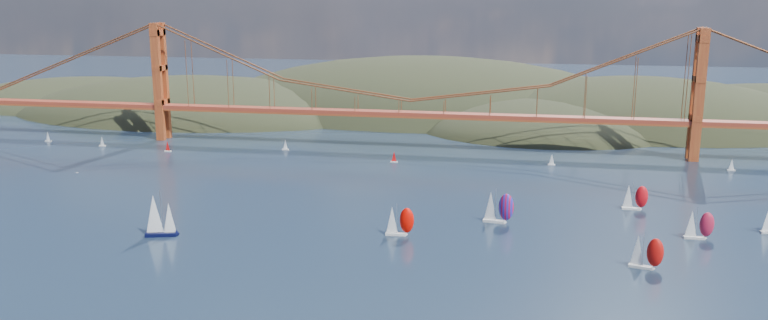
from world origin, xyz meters
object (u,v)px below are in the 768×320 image
at_px(racer_rwb, 498,207).
at_px(racer_3, 635,197).
at_px(racer_2, 699,225).
at_px(sloop_navy, 159,216).
at_px(racer_1, 646,252).
at_px(racer_0, 399,221).

bearing_deg(racer_rwb, racer_3, 36.93).
bearing_deg(racer_2, sloop_navy, -170.63).
height_order(sloop_navy, racer_1, sloop_navy).
relative_size(sloop_navy, racer_3, 1.50).
distance_m(sloop_navy, racer_0, 69.61).
bearing_deg(sloop_navy, racer_3, 5.51).
relative_size(sloop_navy, racer_2, 1.50).
relative_size(sloop_navy, racer_1, 1.44).
relative_size(racer_2, racer_rwb, 0.86).
bearing_deg(racer_rwb, sloop_navy, -152.52).
bearing_deg(racer_1, racer_rwb, 155.05).
height_order(racer_0, racer_2, racer_0).
relative_size(racer_0, racer_1, 1.00).
relative_size(sloop_navy, racer_0, 1.44).
bearing_deg(racer_rwb, racer_1, -30.30).
distance_m(racer_0, racer_1, 68.01).
relative_size(racer_0, racer_rwb, 0.89).
xyz_separation_m(sloop_navy, racer_rwb, (95.91, 31.43, -1.00)).
distance_m(racer_1, racer_2, 32.89).
bearing_deg(racer_1, racer_3, 100.26).
bearing_deg(racer_3, racer_1, -93.10).
height_order(racer_2, racer_3, racer_2).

